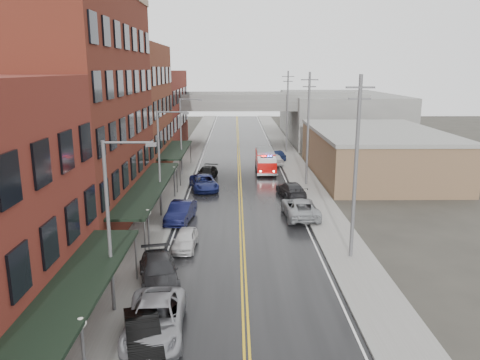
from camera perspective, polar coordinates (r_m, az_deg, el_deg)
name	(u,v)px	position (r m, az deg, el deg)	size (l,w,h in m)	color
road	(240,198)	(45.79, 0.04, -2.16)	(11.00, 160.00, 0.02)	black
sidewalk_left	(166,197)	(46.27, -9.04, -2.09)	(3.00, 160.00, 0.15)	slate
sidewalk_right	(315,197)	(46.43, 9.09, -2.03)	(3.00, 160.00, 0.15)	slate
curb_left	(183,197)	(46.06, -7.01, -2.09)	(0.30, 160.00, 0.15)	gray
curb_right	(298,197)	(46.18, 7.07, -2.05)	(0.30, 160.00, 0.15)	gray
brick_building_b	(72,112)	(39.38, -19.76, 7.81)	(9.00, 20.00, 18.00)	#5B1E18
brick_building_c	(125,111)	(56.28, -13.89, 8.14)	(9.00, 15.00, 15.00)	brown
brick_building_far	(151,111)	(73.50, -10.75, 8.27)	(9.00, 20.00, 12.00)	maroon
tan_building	(375,154)	(57.40, 16.13, 3.05)	(14.00, 22.00, 5.00)	brown
right_far_block	(338,116)	(86.51, 11.85, 7.64)	(18.00, 30.00, 8.00)	slate
awning_0	(70,296)	(21.53, -20.03, -13.15)	(2.60, 16.00, 3.09)	black
awning_1	(150,186)	(38.89, -10.95, -0.70)	(2.60, 18.00, 3.09)	black
awning_2	(176,150)	(55.83, -7.81, 3.68)	(2.60, 13.00, 3.09)	black
globe_lamp_0	(82,337)	(19.86, -18.71, -17.64)	(0.44, 0.44, 3.12)	#59595B
globe_lamp_1	(148,221)	(32.26, -11.15, -4.91)	(0.44, 0.44, 3.12)	#59595B
globe_lamp_2	(174,175)	(45.60, -8.03, 0.62)	(0.44, 0.44, 3.12)	#59595B
street_lamp_0	(113,217)	(24.00, -15.22, -4.37)	(2.64, 0.22, 9.00)	#59595B
street_lamp_1	(162,157)	(39.23, -9.48, 2.77)	(2.64, 0.22, 9.00)	#59595B
street_lamp_2	(183,132)	(54.90, -6.96, 5.87)	(2.64, 0.22, 9.00)	#59595B
utility_pole_0	(356,166)	(30.69, 13.94, 1.72)	(1.80, 0.24, 12.00)	#59595B
utility_pole_1	(308,127)	(50.06, 8.30, 6.39)	(1.80, 0.24, 12.00)	#59595B
utility_pole_2	(287,111)	(69.78, 5.79, 8.43)	(1.80, 0.24, 12.00)	#59595B
overpass	(238,109)	(76.36, -0.23, 8.68)	(40.00, 10.00, 7.50)	slate
fire_truck	(265,161)	(56.99, 3.12, 2.37)	(2.88, 7.10, 2.58)	#AE0A08
parked_car_left_1	(143,335)	(22.48, -11.74, -17.98)	(1.51, 4.33, 1.43)	black
parked_car_left_2	(155,320)	(23.30, -10.34, -16.41)	(2.72, 5.89, 1.64)	gray
parked_car_left_3	(159,271)	(28.32, -9.87, -10.87)	(2.15, 5.29, 1.53)	#242427
parked_car_left_4	(185,240)	(33.21, -6.70, -7.22)	(1.56, 3.88, 1.32)	silver
parked_car_left_5	(181,212)	(38.91, -7.24, -3.89)	(1.71, 4.91, 1.62)	black
parked_car_left_6	(204,183)	(48.80, -4.44, -0.32)	(2.50, 5.42, 1.51)	navy
parked_car_left_7	(207,173)	(53.70, -4.09, 0.88)	(1.89, 4.65, 1.35)	black
parked_car_right_0	(300,208)	(40.04, 7.33, -3.38)	(2.71, 5.87, 1.63)	gray
parked_car_right_1	(291,189)	(46.25, 6.24, -1.15)	(2.07, 5.09, 1.48)	#252527
parked_car_right_2	(273,159)	(61.42, 4.04, 2.57)	(1.84, 4.56, 1.55)	silver
parked_car_right_3	(275,155)	(64.54, 4.30, 3.02)	(1.46, 4.18, 1.38)	black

